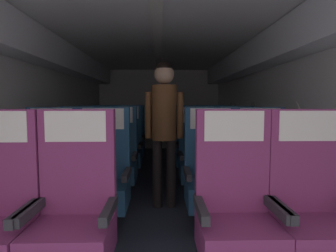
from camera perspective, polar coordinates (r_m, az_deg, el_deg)
ground at (r=3.98m, az=-2.07°, el=-12.84°), size 3.37×7.41×0.02m
fuselage_shell at (r=4.07m, az=-2.09°, el=9.19°), size 3.25×7.06×2.10m
seat_a_left_aisle at (r=1.95m, az=-18.69°, el=-16.98°), size 0.52×0.46×1.15m
seat_a_right_aisle at (r=2.10m, az=27.32°, el=-15.59°), size 0.52×0.46×1.15m
seat_a_right_window at (r=1.93m, az=13.69°, el=-17.05°), size 0.52×0.46×1.15m
seat_b_left_window at (r=2.88m, az=-22.93°, el=-9.95°), size 0.52×0.46×1.15m
seat_b_left_aisle at (r=2.74m, az=-13.22°, el=-10.43°), size 0.52×0.46×1.15m
seat_b_right_aisle at (r=2.88m, az=18.57°, el=-9.82°), size 0.52×0.46×1.15m
seat_b_right_window at (r=2.74m, az=8.83°, el=-10.38°), size 0.52×0.46×1.15m
seat_c_left_window at (r=3.72m, az=-17.89°, el=-6.55°), size 0.52×0.46×1.15m
seat_c_left_aisle at (r=3.59m, az=-10.43°, el=-6.78°), size 0.52×0.46×1.15m
seat_c_right_aisle at (r=3.70m, az=13.72°, el=-6.51°), size 0.52×0.46×1.15m
seat_c_right_window at (r=3.60m, az=6.30°, el=-6.71°), size 0.52×0.46×1.15m
seat_d_left_window at (r=4.54m, az=-14.98°, el=-4.45°), size 0.52×0.46×1.15m
seat_d_left_aisle at (r=4.45m, az=-8.60°, el=-4.53°), size 0.52×0.46×1.15m
seat_d_right_aisle at (r=4.52m, az=10.90°, el=-4.42°), size 0.52×0.46×1.15m
seat_d_right_window at (r=4.47m, az=4.76°, el=-4.46°), size 0.52×0.46×1.15m
seat_e_left_window at (r=5.41m, az=-12.58°, el=-2.95°), size 0.52×0.46×1.15m
seat_e_left_aisle at (r=5.34m, az=-7.50°, el=-2.97°), size 0.52×0.46×1.15m
seat_e_right_aisle at (r=5.40m, az=8.87°, el=-2.91°), size 0.52×0.46×1.15m
seat_e_right_window at (r=5.33m, az=3.70°, el=-2.95°), size 0.52×0.46×1.15m
flight_attendant at (r=3.14m, az=-0.78°, el=1.62°), size 0.43×0.28×1.65m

